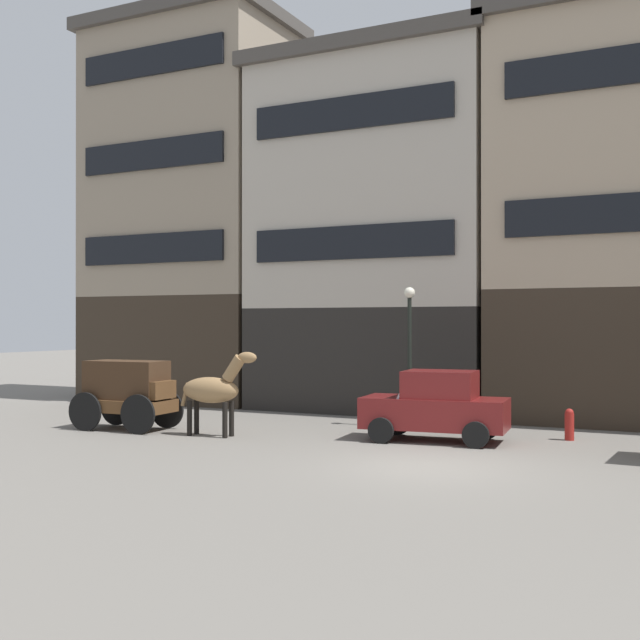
{
  "coord_description": "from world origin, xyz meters",
  "views": [
    {
      "loc": [
        5.57,
        -16.26,
        3.07
      ],
      "look_at": [
        -3.58,
        2.06,
        3.14
      ],
      "focal_mm": 44.9,
      "sensor_mm": 36.0,
      "label": 1
    }
  ],
  "objects_px": {
    "cargo_wagon": "(128,390)",
    "draft_horse": "(214,389)",
    "streetlamp_curbside": "(410,336)",
    "fire_hydrant_curbside": "(569,424)",
    "sedan_light": "(436,406)"
  },
  "relations": [
    {
      "from": "streetlamp_curbside",
      "to": "fire_hydrant_curbside",
      "type": "distance_m",
      "value": 5.18
    },
    {
      "from": "draft_horse",
      "to": "sedan_light",
      "type": "height_order",
      "value": "draft_horse"
    },
    {
      "from": "cargo_wagon",
      "to": "sedan_light",
      "type": "relative_size",
      "value": 0.78
    },
    {
      "from": "cargo_wagon",
      "to": "draft_horse",
      "type": "relative_size",
      "value": 1.27
    },
    {
      "from": "sedan_light",
      "to": "streetlamp_curbside",
      "type": "height_order",
      "value": "streetlamp_curbside"
    },
    {
      "from": "streetlamp_curbside",
      "to": "fire_hydrant_curbside",
      "type": "relative_size",
      "value": 4.96
    },
    {
      "from": "sedan_light",
      "to": "fire_hydrant_curbside",
      "type": "xyz_separation_m",
      "value": [
        3.07,
        1.73,
        -0.49
      ]
    },
    {
      "from": "draft_horse",
      "to": "fire_hydrant_curbside",
      "type": "bearing_deg",
      "value": 21.94
    },
    {
      "from": "draft_horse",
      "to": "cargo_wagon",
      "type": "bearing_deg",
      "value": -179.94
    },
    {
      "from": "draft_horse",
      "to": "sedan_light",
      "type": "xyz_separation_m",
      "value": [
        5.68,
        1.8,
        -0.36
      ]
    },
    {
      "from": "cargo_wagon",
      "to": "draft_horse",
      "type": "xyz_separation_m",
      "value": [
        2.95,
        0.0,
        0.12
      ]
    },
    {
      "from": "sedan_light",
      "to": "draft_horse",
      "type": "bearing_deg",
      "value": -162.45
    },
    {
      "from": "cargo_wagon",
      "to": "sedan_light",
      "type": "height_order",
      "value": "cargo_wagon"
    },
    {
      "from": "fire_hydrant_curbside",
      "to": "cargo_wagon",
      "type": "bearing_deg",
      "value": -163.22
    },
    {
      "from": "cargo_wagon",
      "to": "streetlamp_curbside",
      "type": "xyz_separation_m",
      "value": [
        7.06,
        4.1,
        1.52
      ]
    }
  ]
}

